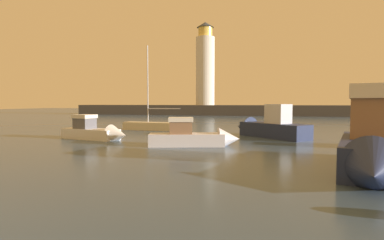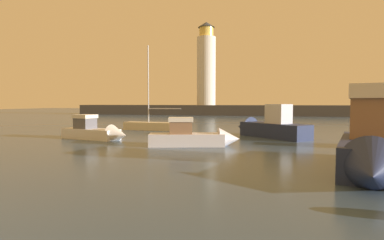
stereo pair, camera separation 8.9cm
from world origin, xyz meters
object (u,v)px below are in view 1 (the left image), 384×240
motorboat_4 (370,143)px  motorboat_3 (266,127)px  motorboat_2 (97,132)px  sailboat_moored (154,126)px  motorboat_0 (197,137)px  lighthouse (205,66)px

motorboat_4 → motorboat_3: bearing=108.1°
motorboat_2 → motorboat_3: size_ratio=0.92×
motorboat_3 → sailboat_moored: 12.09m
motorboat_0 → sailboat_moored: (-7.01, 10.47, -0.11)m
motorboat_0 → motorboat_3: (4.51, 6.84, 0.23)m
motorboat_0 → motorboat_3: size_ratio=0.92×
motorboat_2 → motorboat_4: bearing=-24.1°
motorboat_2 → motorboat_0: bearing=-11.5°
motorboat_0 → motorboat_4: 10.53m
motorboat_2 → motorboat_4: (17.14, -7.67, 0.60)m
sailboat_moored → motorboat_3: bearing=-17.5°
motorboat_4 → lighthouse: bearing=107.6°
motorboat_2 → sailboat_moored: 8.87m
motorboat_2 → motorboat_3: 13.95m
lighthouse → motorboat_4: size_ratio=2.18×
motorboat_2 → motorboat_3: motorboat_3 is taller
motorboat_0 → motorboat_4: size_ratio=0.71×
motorboat_4 → sailboat_moored: size_ratio=0.99×
motorboat_4 → sailboat_moored: bearing=133.7°
motorboat_2 → motorboat_3: (12.98, 5.11, 0.24)m
motorboat_4 → sailboat_moored: 22.72m
lighthouse → motorboat_3: size_ratio=2.82×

